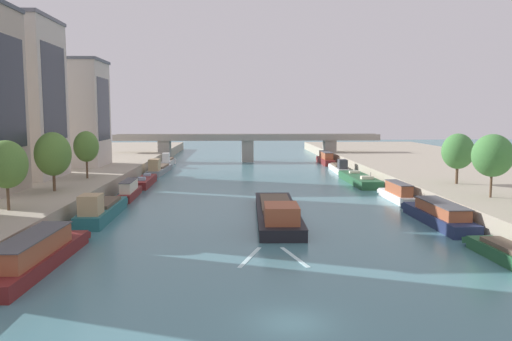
# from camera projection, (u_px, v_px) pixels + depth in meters

# --- Properties ---
(ground_plane) EXTENTS (400.00, 400.00, 0.00)m
(ground_plane) POSITION_uv_depth(u_px,v_px,m) (291.00, 323.00, 27.67)
(ground_plane) COLOR teal
(quay_left) EXTENTS (36.00, 170.00, 2.33)m
(quay_left) POSITION_uv_depth(u_px,v_px,m) (17.00, 179.00, 80.56)
(quay_left) COLOR #A89E89
(quay_left) RESTS_ON ground
(quay_right) EXTENTS (36.00, 170.00, 2.33)m
(quay_right) POSITION_uv_depth(u_px,v_px,m) (481.00, 176.00, 83.74)
(quay_right) COLOR #A89E89
(quay_right) RESTS_ON ground
(barge_midriver) EXTENTS (5.00, 22.94, 2.88)m
(barge_midriver) POSITION_uv_depth(u_px,v_px,m) (277.00, 212.00, 54.78)
(barge_midriver) COLOR black
(barge_midriver) RESTS_ON ground
(wake_behind_barge) EXTENTS (5.60, 5.96, 0.03)m
(wake_behind_barge) POSITION_uv_depth(u_px,v_px,m) (272.00, 257.00, 40.47)
(wake_behind_barge) COLOR silver
(wake_behind_barge) RESTS_ON ground
(moored_boat_left_far) EXTENTS (3.35, 15.97, 2.69)m
(moored_boat_left_far) POSITION_uv_depth(u_px,v_px,m) (37.00, 254.00, 37.37)
(moored_boat_left_far) COLOR maroon
(moored_boat_left_far) RESTS_ON ground
(moored_boat_left_downstream) EXTENTS (2.95, 14.44, 3.38)m
(moored_boat_left_downstream) POSITION_uv_depth(u_px,v_px,m) (101.00, 210.00, 55.17)
(moored_boat_left_downstream) COLOR #23666B
(moored_boat_left_downstream) RESTS_ON ground
(moored_boat_left_midway) EXTENTS (2.02, 10.82, 2.53)m
(moored_boat_left_midway) POSITION_uv_depth(u_px,v_px,m) (130.00, 190.00, 69.00)
(moored_boat_left_midway) COLOR maroon
(moored_boat_left_midway) RESTS_ON ground
(moored_boat_left_end) EXTENTS (2.40, 12.30, 2.37)m
(moored_boat_left_end) POSITION_uv_depth(u_px,v_px,m) (145.00, 181.00, 81.37)
(moored_boat_left_end) COLOR maroon
(moored_boat_left_end) RESTS_ON ground
(moored_boat_left_second) EXTENTS (3.05, 15.42, 3.21)m
(moored_boat_left_second) POSITION_uv_depth(u_px,v_px,m) (159.00, 169.00, 97.51)
(moored_boat_left_second) COLOR gray
(moored_boat_left_second) RESTS_ON ground
(moored_boat_left_gap_after) EXTENTS (2.04, 11.15, 3.14)m
(moored_boat_left_gap_after) POSITION_uv_depth(u_px,v_px,m) (168.00, 162.00, 112.22)
(moored_boat_left_gap_after) COLOR silver
(moored_boat_left_gap_after) RESTS_ON ground
(moored_boat_right_midway) EXTENTS (3.09, 14.44, 2.45)m
(moored_boat_right_midway) POSITION_uv_depth(u_px,v_px,m) (439.00, 215.00, 52.46)
(moored_boat_right_midway) COLOR #1E284C
(moored_boat_right_midway) RESTS_ON ground
(moored_boat_right_lone) EXTENTS (2.16, 10.96, 2.57)m
(moored_boat_right_lone) POSITION_uv_depth(u_px,v_px,m) (397.00, 193.00, 66.57)
(moored_boat_right_lone) COLOR silver
(moored_boat_right_lone) RESTS_ON ground
(moored_boat_right_downstream) EXTENTS (3.67, 16.98, 2.42)m
(moored_boat_right_downstream) POSITION_uv_depth(u_px,v_px,m) (359.00, 179.00, 83.84)
(moored_boat_right_downstream) COLOR #235633
(moored_boat_right_downstream) RESTS_ON ground
(moored_boat_right_far) EXTENTS (2.59, 13.39, 2.86)m
(moored_boat_right_far) POSITION_uv_depth(u_px,v_px,m) (339.00, 168.00, 100.29)
(moored_boat_right_far) COLOR silver
(moored_boat_right_far) RESTS_ON ground
(moored_boat_right_near) EXTENTS (2.41, 13.96, 2.93)m
(moored_boat_right_near) POSITION_uv_depth(u_px,v_px,m) (326.00, 159.00, 116.55)
(moored_boat_right_near) COLOR maroon
(moored_boat_right_near) RESTS_ON ground
(tree_left_end_of_row) EXTENTS (3.93, 3.93, 6.75)m
(tree_left_end_of_row) POSITION_uv_depth(u_px,v_px,m) (6.00, 164.00, 47.62)
(tree_left_end_of_row) COLOR brown
(tree_left_end_of_row) RESTS_ON quay_left
(tree_left_past_mid) EXTENTS (4.25, 4.25, 7.10)m
(tree_left_past_mid) POSITION_uv_depth(u_px,v_px,m) (53.00, 154.00, 59.62)
(tree_left_past_mid) COLOR brown
(tree_left_past_mid) RESTS_ON quay_left
(tree_left_third) EXTENTS (3.52, 3.52, 6.81)m
(tree_left_third) POSITION_uv_depth(u_px,v_px,m) (86.00, 147.00, 71.69)
(tree_left_third) COLOR brown
(tree_left_third) RESTS_ON quay_left
(tree_right_nearest) EXTENTS (4.39, 4.39, 7.05)m
(tree_right_nearest) POSITION_uv_depth(u_px,v_px,m) (493.00, 156.00, 55.00)
(tree_right_nearest) COLOR brown
(tree_right_nearest) RESTS_ON quay_right
(tree_right_second) EXTENTS (4.17, 4.17, 6.69)m
(tree_right_second) POSITION_uv_depth(u_px,v_px,m) (458.00, 151.00, 66.02)
(tree_right_second) COLOR brown
(tree_right_second) RESTS_ON quay_right
(building_left_tall) EXTENTS (10.93, 11.90, 22.95)m
(building_left_tall) POSITION_uv_depth(u_px,v_px,m) (17.00, 98.00, 71.59)
(building_left_tall) COLOR #BCB2A8
(building_left_tall) RESTS_ON quay_left
(building_left_corner) EXTENTS (15.90, 10.30, 18.88)m
(building_left_corner) POSITION_uv_depth(u_px,v_px,m) (60.00, 113.00, 89.07)
(building_left_corner) COLOR #BCB2A8
(building_left_corner) RESTS_ON quay_left
(bridge_far) EXTENTS (64.42, 4.40, 6.72)m
(bridge_far) POSITION_uv_depth(u_px,v_px,m) (248.00, 144.00, 122.08)
(bridge_far) COLOR gray
(bridge_far) RESTS_ON ground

